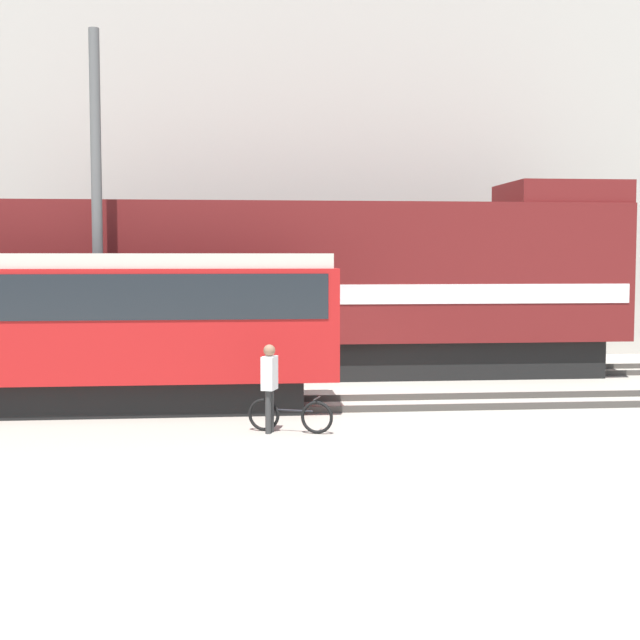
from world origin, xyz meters
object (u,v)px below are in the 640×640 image
at_px(streetcar, 51,322).
at_px(utility_pole_left, 97,213).
at_px(freight_locomotive, 324,286).
at_px(bicycle, 290,416).
at_px(person, 269,380).

xyz_separation_m(streetcar, utility_pole_left, (0.62, 2.46, 2.35)).
height_order(freight_locomotive, bicycle, freight_locomotive).
distance_m(freight_locomotive, streetcar, 7.93).
relative_size(freight_locomotive, streetcar, 1.39).
bearing_deg(freight_locomotive, streetcar, -141.48).
bearing_deg(utility_pole_left, freight_locomotive, 23.87).
distance_m(freight_locomotive, bicycle, 8.02).
bearing_deg(utility_pole_left, bicycle, -50.98).
distance_m(streetcar, utility_pole_left, 3.46).
xyz_separation_m(person, utility_pole_left, (-3.79, 5.15, 3.25)).
distance_m(streetcar, bicycle, 5.71).
distance_m(bicycle, utility_pole_left, 7.69).
bearing_deg(bicycle, freight_locomotive, 79.57).
relative_size(bicycle, utility_pole_left, 0.18).
bearing_deg(bicycle, utility_pole_left, 129.02).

